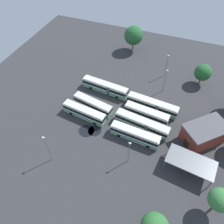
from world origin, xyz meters
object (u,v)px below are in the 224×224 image
Objects in this scene: tree_west_edge at (134,35)px; tree_northeast at (220,200)px; bus_row0_slot0 at (153,105)px; lamp_post_by_building at (48,148)px; bus_row1_slot3 at (84,113)px; bus_row0_slot2 at (142,124)px; lamp_post_mid_lot at (165,80)px; tree_north_edge at (203,72)px; bus_row0_slot3 at (135,135)px; depot_building at (204,133)px; maintenance_shelter at (191,162)px; lamp_post_near_entrance at (129,151)px; bus_row1_slot2 at (93,105)px; bus_row1_slot0 at (105,87)px; bus_row0_slot1 at (147,114)px; lamp_post_far_corner at (166,65)px.

tree_west_edge is 60.37m from tree_northeast.
bus_row0_slot0 is 31.44m from tree_west_edge.
lamp_post_by_building is at bearing 53.07° from bus_row0_slot0.
bus_row0_slot2 is at bearing -173.35° from bus_row1_slot3.
lamp_post_mid_lot is 0.88× the size of lamp_post_by_building.
bus_row0_slot3 is at bearing 65.18° from tree_north_edge.
depot_building is at bearing -150.23° from lamp_post_by_building.
lamp_post_mid_lot is at bearing -98.37° from bus_row0_slot0.
bus_row0_slot2 is 2.11× the size of tree_north_edge.
lamp_post_by_building reaches higher than depot_building.
depot_building is at bearing 97.85° from tree_north_edge.
maintenance_shelter reaches higher than bus_row0_slot2.
maintenance_shelter is 1.61× the size of tree_north_edge.
tree_northeast is (-19.24, 15.38, 3.70)m from bus_row0_slot2.
tree_west_edge is (15.84, -18.80, 1.49)m from lamp_post_mid_lot.
bus_row1_slot3 is 18.24m from lamp_post_near_entrance.
tree_northeast is (-32.88, 50.63, -0.49)m from tree_west_edge.
bus_row0_slot0 is at bearing -51.17° from maintenance_shelter.
bus_row0_slot2 is at bearing -38.65° from tree_northeast.
bus_row0_slot0 is 1.22× the size of bus_row1_slot2.
bus_row1_slot0 is at bearing 21.44° from lamp_post_mid_lot.
bus_row0_slot1 is at bearing 157.80° from bus_row1_slot0.
bus_row1_slot2 is 33.77m from tree_west_edge.
depot_building is 19.74m from lamp_post_mid_lot.
lamp_post_by_building is at bearing 29.77° from depot_building.
lamp_post_by_building reaches higher than bus_row1_slot2.
tree_northeast reaches higher than bus_row0_slot1.
bus_row1_slot2 is at bearing -21.92° from bus_row0_slot3.
maintenance_shelter is at bearing -168.03° from lamp_post_near_entrance.
bus_row0_slot2 is at bearing -100.04° from bus_row0_slot3.
lamp_post_near_entrance is (-14.83, 12.52, 2.48)m from bus_row1_slot2.
bus_row0_slot2 is 1.82× the size of lamp_post_mid_lot.
tree_north_edge is at bearing -88.26° from maintenance_shelter.
bus_row1_slot0 is 1.22× the size of bus_row1_slot2.
lamp_post_near_entrance is (-14.27, 20.62, 2.48)m from bus_row1_slot0.
bus_row0_slot2 is at bearing 87.26° from bus_row0_slot1.
bus_row0_slot1 is 0.84× the size of bus_row1_slot0.
bus_row1_slot2 is 1.58× the size of lamp_post_near_entrance.
bus_row0_slot1 is 17.73m from maintenance_shelter.
lamp_post_near_entrance is at bearing -13.35° from tree_northeast.
tree_north_edge is at bearing -124.59° from bus_row0_slot0.
bus_row1_slot3 is at bearing 56.66° from lamp_post_far_corner.
bus_row0_slot0 is at bearing 89.57° from lamp_post_far_corner.
lamp_post_by_building is at bearing 59.33° from lamp_post_mid_lot.
maintenance_shelter is 1.21× the size of tree_west_edge.
bus_row0_slot2 is 27.50m from tree_north_edge.
tree_northeast is (-19.05, 19.24, 3.70)m from bus_row0_slot1.
lamp_post_far_corner is 0.86× the size of tree_west_edge.
depot_building is (-30.07, 7.87, 0.82)m from bus_row1_slot0.
bus_row0_slot2 is at bearing 145.87° from bus_row1_slot0.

